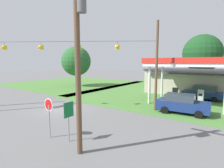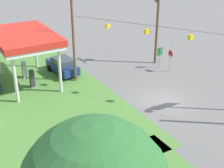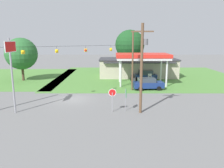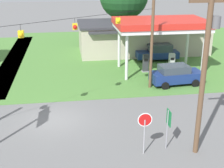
{
  "view_description": "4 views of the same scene",
  "coord_description": "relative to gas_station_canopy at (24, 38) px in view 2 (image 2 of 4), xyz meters",
  "views": [
    {
      "loc": [
        14.24,
        -11.14,
        4.69
      ],
      "look_at": [
        3.28,
        4.16,
        2.36
      ],
      "focal_mm": 28.0,
      "sensor_mm": 36.0,
      "label": 1
    },
    {
      "loc": [
        -19.15,
        16.48,
        13.3
      ],
      "look_at": [
        2.18,
        4.03,
        1.71
      ],
      "focal_mm": 50.0,
      "sensor_mm": 36.0,
      "label": 2
    },
    {
      "loc": [
        4.91,
        -26.88,
        7.58
      ],
      "look_at": [
        4.88,
        1.72,
        1.63
      ],
      "focal_mm": 35.0,
      "sensor_mm": 36.0,
      "label": 3
    },
    {
      "loc": [
        1.01,
        -19.44,
        9.75
      ],
      "look_at": [
        4.11,
        1.59,
        1.8
      ],
      "focal_mm": 50.0,
      "sensor_mm": 36.0,
      "label": 4
    }
  ],
  "objects": [
    {
      "name": "fuel_pump_near",
      "position": [
        -1.34,
        -0.0,
        -3.78
      ],
      "size": [
        0.71,
        0.56,
        1.8
      ],
      "color": "gray",
      "rests_on": "ground"
    },
    {
      "name": "car_at_pumps_front",
      "position": [
        0.4,
        -3.88,
        -3.71
      ],
      "size": [
        4.66,
        2.4,
        1.79
      ],
      "rotation": [
        0.0,
        0.0,
        0.09
      ],
      "color": "navy",
      "rests_on": "ground"
    },
    {
      "name": "gas_station_canopy",
      "position": [
        0.0,
        0.0,
        0.0
      ],
      "size": [
        8.69,
        5.5,
        5.16
      ],
      "color": "silver",
      "rests_on": "ground"
    },
    {
      "name": "fuel_pump_far",
      "position": [
        1.34,
        -0.0,
        -3.78
      ],
      "size": [
        0.71,
        0.56,
        1.8
      ],
      "color": "gray",
      "rests_on": "ground"
    },
    {
      "name": "stop_sign_roadside",
      "position": [
        -4.98,
        -14.15,
        -2.82
      ],
      "size": [
        0.8,
        0.08,
        2.5
      ],
      "rotation": [
        0.0,
        0.0,
        3.14
      ],
      "color": "#99999E",
      "rests_on": "ground"
    },
    {
      "name": "route_sign",
      "position": [
        -3.55,
        -13.82,
        -2.93
      ],
      "size": [
        0.1,
        0.7,
        2.4
      ],
      "color": "gray",
      "rests_on": "ground"
    },
    {
      "name": "signal_span_gantry",
      "position": [
        -9.93,
        -9.29,
        0.06
      ],
      "size": [
        16.09,
        10.24,
        8.6
      ],
      "color": "brown",
      "rests_on": "ground"
    },
    {
      "name": "ground_plane",
      "position": [
        -9.93,
        -9.28,
        -4.64
      ],
      "size": [
        160.0,
        160.0,
        0.0
      ],
      "primitive_type": "plane",
      "color": "slate"
    },
    {
      "name": "utility_pole_main",
      "position": [
        -2.01,
        -14.41,
        0.45
      ],
      "size": [
        2.2,
        0.44,
        9.07
      ],
      "color": "brown",
      "rests_on": "ground"
    }
  ]
}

